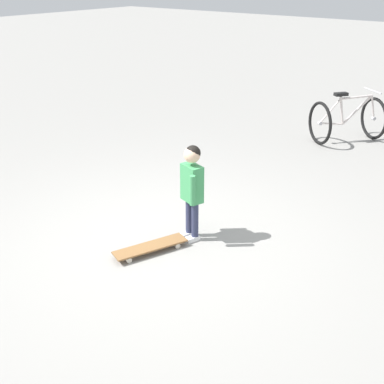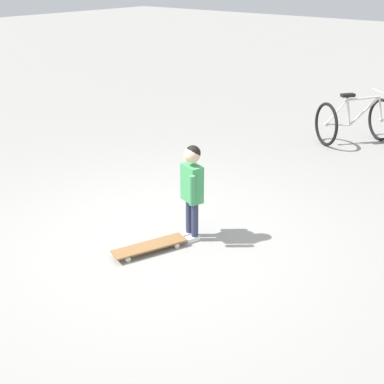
# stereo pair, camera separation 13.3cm
# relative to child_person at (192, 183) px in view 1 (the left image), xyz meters

# --- Properties ---
(ground_plane) EXTENTS (50.00, 50.00, 0.00)m
(ground_plane) POSITION_rel_child_person_xyz_m (0.21, 0.22, -0.66)
(ground_plane) COLOR gray
(child_person) EXTENTS (0.31, 0.31, 1.06)m
(child_person) POSITION_rel_child_person_xyz_m (0.00, 0.00, 0.00)
(child_person) COLOR #2D3351
(child_person) RESTS_ON ground
(skateboard) EXTENTS (0.46, 0.80, 0.07)m
(skateboard) POSITION_rel_child_person_xyz_m (0.16, 0.50, -0.60)
(skateboard) COLOR olive
(skateboard) RESTS_ON ground
(bicycle_near) EXTENTS (1.20, 1.28, 0.85)m
(bicycle_near) POSITION_rel_child_person_xyz_m (-0.01, -4.20, -0.28)
(bicycle_near) COLOR black
(bicycle_near) RESTS_ON ground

